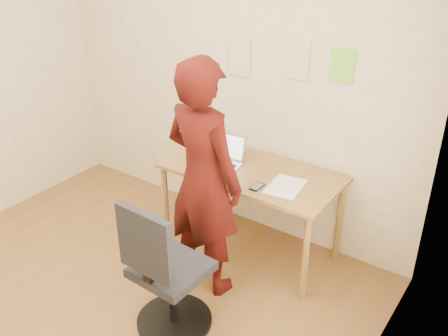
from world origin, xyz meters
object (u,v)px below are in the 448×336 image
Objects in this scene: desk at (251,180)px; laptop at (222,158)px; person at (203,179)px; office_chair at (165,278)px; phone at (257,187)px.

desk is 4.07× the size of laptop.
person is at bearing -96.35° from desk.
office_chair is at bearing -80.52° from laptop.
office_chair is at bearing -100.06° from phone.
phone is (0.43, -0.17, -0.05)m from laptop.
laptop is (-0.25, -0.04, 0.14)m from desk.
phone is 0.13× the size of office_chair.
office_chair is at bearing 106.53° from person.
laptop is at bearing 157.33° from phone.
laptop is 0.20× the size of person.
phone is (0.18, -0.21, 0.09)m from desk.
laptop is 1.16m from office_chair.
person reaches higher than phone.
phone is 0.07× the size of person.
office_chair reaches higher than desk.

